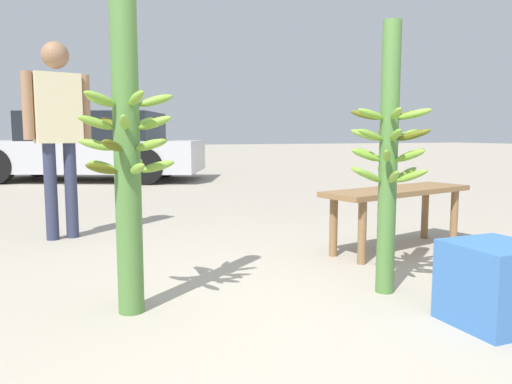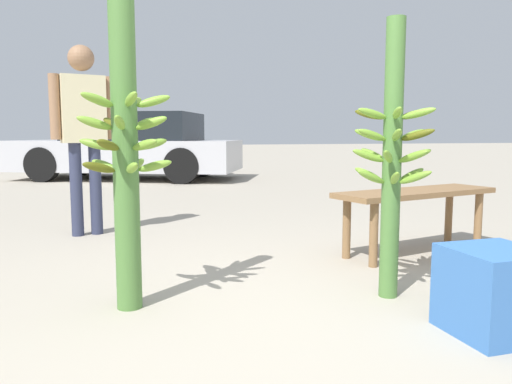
% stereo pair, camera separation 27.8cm
% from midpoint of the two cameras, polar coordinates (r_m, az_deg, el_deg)
% --- Properties ---
extents(ground_plane, '(80.00, 80.00, 0.00)m').
position_cam_midpoint_polar(ground_plane, '(2.42, 5.76, -15.52)').
color(ground_plane, '#A89E8C').
extents(banana_stalk_left, '(0.47, 0.48, 1.58)m').
position_cam_midpoint_polar(banana_stalk_left, '(2.59, -11.77, 4.41)').
color(banana_stalk_left, '#4C7A38').
rests_on(banana_stalk_left, ground_plane).
extents(banana_stalk_center, '(0.47, 0.45, 1.53)m').
position_cam_midpoint_polar(banana_stalk_center, '(2.87, 18.01, 3.92)').
color(banana_stalk_center, '#4C7A38').
rests_on(banana_stalk_center, ground_plane).
extents(vendor_person, '(0.56, 0.25, 1.68)m').
position_cam_midpoint_polar(vendor_person, '(4.67, -17.52, 7.74)').
color(vendor_person, '#2D334C').
rests_on(vendor_person, ground_plane).
extents(market_bench, '(1.41, 0.69, 0.49)m').
position_cam_midpoint_polar(market_bench, '(4.02, 19.74, -0.89)').
color(market_bench, olive).
rests_on(market_bench, ground_plane).
extents(parked_car, '(4.80, 3.50, 1.33)m').
position_cam_midpoint_polar(parked_car, '(10.43, -13.47, 5.02)').
color(parked_car, '#B7B7BC').
rests_on(parked_car, ground_plane).
extents(produce_crate, '(0.40, 0.40, 0.40)m').
position_cam_midpoint_polar(produce_crate, '(2.61, 28.47, -10.02)').
color(produce_crate, '#386BB2').
rests_on(produce_crate, ground_plane).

